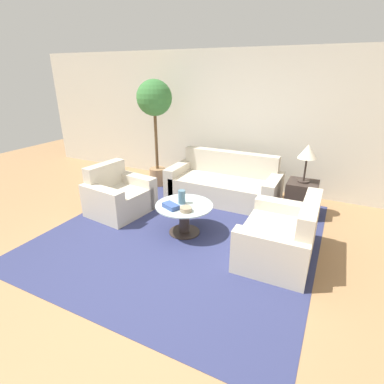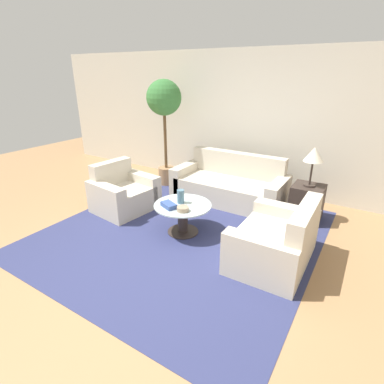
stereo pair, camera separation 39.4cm
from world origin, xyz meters
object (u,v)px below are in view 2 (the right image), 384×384
object	(u,v)px
loveseat	(279,243)
table_lamp	(314,156)
armchair	(123,194)
coffee_table	(183,214)
sofa_main	(230,186)
potted_plant	(164,107)
book_stack	(169,205)
vase	(181,196)
bowl	(183,209)

from	to	relation	value
loveseat	table_lamp	bearing A→B (deg)	178.79
armchair	coffee_table	xyz separation A→B (m)	(1.33, -0.14, 0.02)
sofa_main	potted_plant	bearing A→B (deg)	177.63
sofa_main	armchair	world-z (taller)	sofa_main
loveseat	coffee_table	world-z (taller)	loveseat
armchair	loveseat	xyz separation A→B (m)	(2.72, -0.15, 0.00)
coffee_table	book_stack	world-z (taller)	book_stack
coffee_table	vase	world-z (taller)	vase
bowl	coffee_table	bearing A→B (deg)	124.02
sofa_main	coffee_table	bearing A→B (deg)	-92.22
potted_plant	vase	size ratio (longest dim) A/B	10.43
armchair	bowl	bearing A→B (deg)	-95.58
sofa_main	vase	world-z (taller)	sofa_main
loveseat	potted_plant	xyz separation A→B (m)	(-2.83, 1.54, 1.29)
sofa_main	bowl	size ratio (longest dim) A/B	12.20
loveseat	sofa_main	bearing A→B (deg)	-138.29
vase	bowl	size ratio (longest dim) A/B	1.22
sofa_main	armchair	bearing A→B (deg)	-136.14
sofa_main	potted_plant	xyz separation A→B (m)	(-1.49, 0.06, 1.29)
bowl	book_stack	xyz separation A→B (m)	(-0.23, -0.00, 0.00)
sofa_main	coffee_table	distance (m)	1.47
potted_plant	vase	world-z (taller)	potted_plant
table_lamp	coffee_table	bearing A→B (deg)	-135.52
armchair	coffee_table	distance (m)	1.33
coffee_table	bowl	bearing A→B (deg)	-55.98
vase	bowl	world-z (taller)	vase
armchair	book_stack	xyz separation A→B (m)	(1.21, -0.32, 0.21)
armchair	bowl	xyz separation A→B (m)	(1.45, -0.32, 0.21)
potted_plant	sofa_main	bearing A→B (deg)	-2.37
sofa_main	loveseat	bearing A→B (deg)	-47.78
potted_plant	vase	xyz separation A→B (m)	(1.38, -1.50, -1.01)
sofa_main	armchair	xyz separation A→B (m)	(-1.38, -1.33, -0.00)
table_lamp	bowl	distance (m)	2.10
sofa_main	armchair	size ratio (longest dim) A/B	1.93
loveseat	bowl	distance (m)	1.30
loveseat	coffee_table	bearing A→B (deg)	-90.59
vase	book_stack	world-z (taller)	vase
loveseat	bowl	bearing A→B (deg)	-82.67
sofa_main	coffee_table	world-z (taller)	sofa_main
coffee_table	armchair	bearing A→B (deg)	173.78
vase	book_stack	distance (m)	0.23
sofa_main	loveseat	distance (m)	1.99
coffee_table	book_stack	size ratio (longest dim) A/B	3.00
coffee_table	potted_plant	size ratio (longest dim) A/B	0.40
sofa_main	vase	distance (m)	1.47
coffee_table	bowl	distance (m)	0.29
bowl	book_stack	world-z (taller)	book_stack
armchair	book_stack	world-z (taller)	armchair
armchair	vase	xyz separation A→B (m)	(1.27, -0.11, 0.28)
coffee_table	book_stack	distance (m)	0.28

